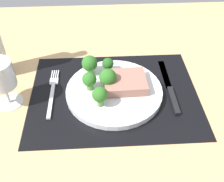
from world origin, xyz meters
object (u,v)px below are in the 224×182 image
object	(u,v)px
fork	(52,92)
knife	(170,89)
steak	(125,82)
wine_glass	(1,77)
plate	(114,91)

from	to	relation	value
fork	knife	world-z (taller)	knife
steak	wine_glass	bearing A→B (deg)	-174.99
steak	plate	bearing A→B (deg)	-158.56
plate	fork	size ratio (longest dim) A/B	1.37
plate	fork	world-z (taller)	plate
steak	fork	xyz separation A→B (cm)	(-20.07, 0.22, -2.66)
knife	wine_glass	size ratio (longest dim) A/B	1.75
plate	wine_glass	world-z (taller)	wine_glass
fork	knife	bearing A→B (deg)	1.04
plate	fork	xyz separation A→B (cm)	(-17.01, 1.42, -0.55)
fork	wine_glass	size ratio (longest dim) A/B	1.46
knife	plate	bearing A→B (deg)	-174.64
plate	wine_glass	xyz separation A→B (cm)	(-28.13, -1.53, 7.69)
steak	wine_glass	distance (cm)	31.80
fork	wine_glass	distance (cm)	14.15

